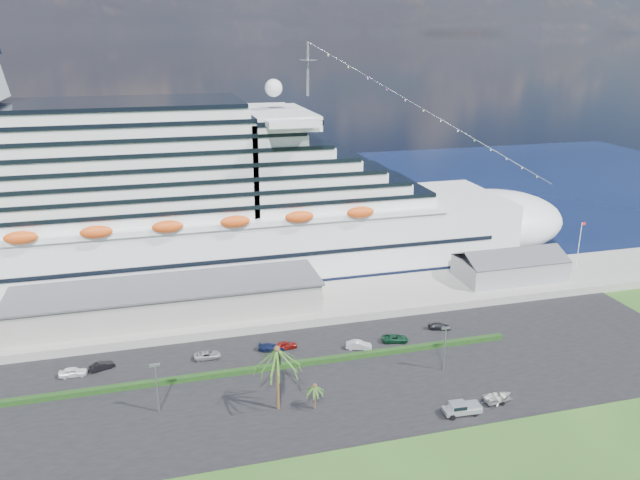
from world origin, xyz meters
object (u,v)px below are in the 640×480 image
object	(u,v)px
parked_car_3	(271,348)
pickup_truck	(461,408)
cruise_ship	(176,211)
boat_trailer	(498,397)

from	to	relation	value
parked_car_3	pickup_truck	distance (m)	36.64
parked_car_3	cruise_ship	bearing A→B (deg)	42.33
parked_car_3	pickup_truck	xyz separation A→B (m)	(24.31, -27.41, 0.45)
boat_trailer	cruise_ship	bearing A→B (deg)	123.93
cruise_ship	parked_car_3	size ratio (longest dim) A/B	39.81
cruise_ship	pickup_truck	size ratio (longest dim) A/B	31.74
parked_car_3	pickup_truck	size ratio (longest dim) A/B	0.80
cruise_ship	boat_trailer	size ratio (longest dim) A/B	32.35
pickup_truck	cruise_ship	bearing A→B (deg)	119.12
pickup_truck	boat_trailer	world-z (taller)	pickup_truck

